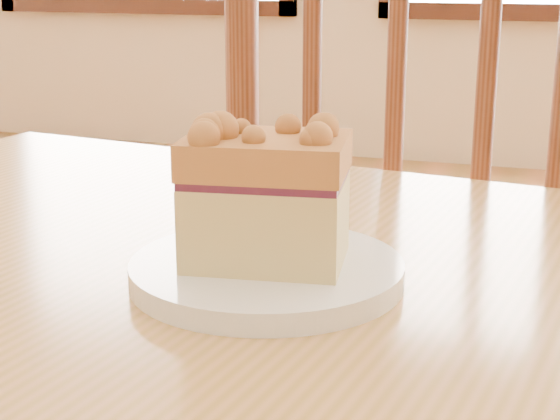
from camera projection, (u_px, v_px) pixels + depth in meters
The scene contains 4 objects.
cafe_table_main at pixel (257, 411), 0.66m from camera, with size 1.18×0.87×0.75m.
cafe_chair_main at pixel (417, 294), 1.20m from camera, with size 0.49×0.49×1.04m.
plate at pixel (267, 272), 0.61m from camera, with size 0.20×0.20×0.02m.
cake_slice at pixel (264, 191), 0.60m from camera, with size 0.13×0.10×0.11m.
Camera 1 is at (0.34, -0.33, 0.97)m, focal length 55.00 mm.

